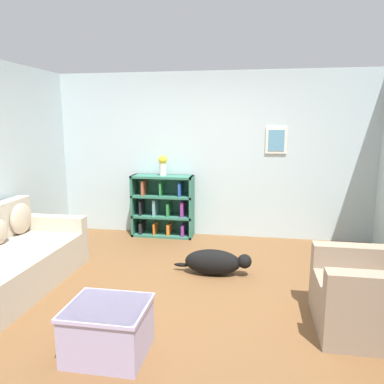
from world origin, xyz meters
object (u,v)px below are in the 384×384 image
Objects in this scene: bookshelf at (163,206)px; recliner_chair at (382,294)px; couch at (4,261)px; vase at (163,164)px; dog at (215,262)px; coffee_table at (108,328)px.

recliner_chair is (2.58, -2.44, -0.14)m from bookshelf.
bookshelf reaches higher than couch.
bookshelf is at bearing 110.40° from vase.
recliner_chair is 3.03× the size of vase.
couch is 3.86m from recliner_chair.
vase is at bearing -69.60° from bookshelf.
dog is 2.01m from vase.
coffee_table is 1.95× the size of vase.
vase reaches higher than bookshelf.
vase is at bearing 124.89° from dog.
vase is (-2.57, 2.41, 0.83)m from recliner_chair.
couch is 1.93× the size of bookshelf.
recliner_chair is at bearing -31.97° from dog.
recliner_chair reaches higher than couch.
recliner_chair reaches higher than coffee_table.
recliner_chair is (3.85, -0.22, 0.03)m from couch.
dog is (0.66, 1.73, -0.07)m from coffee_table.
bookshelf is 3.05× the size of vase.
recliner_chair is 1.55× the size of coffee_table.
vase reaches higher than coffee_table.
couch is 2.00× the size of dog.
bookshelf reaches higher than recliner_chair.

